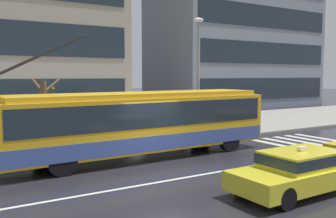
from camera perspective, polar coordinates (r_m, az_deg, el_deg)
ground_plane at (r=14.04m, az=-0.17°, el=-9.32°), size 160.00×160.00×0.00m
sidewalk_slab at (r=22.06m, az=-12.50°, el=-3.93°), size 80.00×10.00×0.14m
crosswalk_stripe_edge_near at (r=19.54m, az=17.19°, el=-5.41°), size 0.44×4.40×0.01m
crosswalk_stripe_inner_a at (r=20.21m, az=18.88°, el=-5.11°), size 0.44×4.40×0.01m
crosswalk_stripe_center at (r=20.91m, az=20.45°, el=-4.82°), size 0.44×4.40×0.01m
crosswalk_stripe_inner_b at (r=21.62m, az=21.93°, el=-4.55°), size 0.44×4.40×0.01m
crosswalk_stripe_edge_far at (r=22.34m, az=23.30°, el=-4.29°), size 0.44×4.40×0.01m
lane_centre_line at (r=13.07m, az=2.62°, el=-10.42°), size 72.00×0.14×0.01m
trolleybus at (r=15.93m, az=-3.98°, el=-1.94°), size 13.11×2.82×5.12m
taxi_oncoming_near at (r=11.95m, az=19.39°, el=-8.74°), size 4.34×1.85×1.39m
bus_shelter at (r=18.89m, az=-10.12°, el=0.46°), size 4.26×1.61×2.48m
pedestrian_at_shelter at (r=20.71m, az=2.29°, el=0.27°), size 1.24×1.24×1.96m
pedestrian_approaching_curb at (r=21.20m, az=-3.13°, el=0.19°), size 1.08×1.08×1.94m
street_lamp at (r=20.24m, az=4.67°, el=6.42°), size 0.60×0.32×6.43m
street_tree_bare at (r=18.84m, az=-18.42°, el=0.22°), size 1.85×2.50×3.28m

